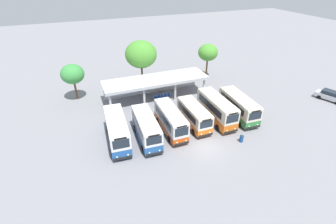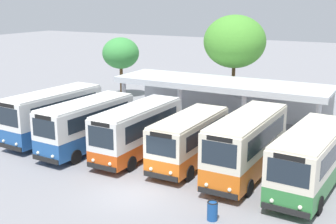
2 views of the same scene
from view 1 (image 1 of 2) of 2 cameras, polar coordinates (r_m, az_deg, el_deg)
name	(u,v)px [view 1 (image 1 of 2)]	position (r m, az deg, el deg)	size (l,w,h in m)	color
ground_plane	(207,148)	(30.81, 8.99, -8.25)	(180.00, 180.00, 0.00)	gray
city_bus_nearest_orange	(117,130)	(30.90, -11.80, -4.01)	(2.76, 7.89, 3.48)	black
city_bus_second_in_row	(146,127)	(30.88, -5.07, -3.61)	(2.60, 7.52, 3.32)	black
city_bus_middle_cream	(171,120)	(32.36, 0.59, -1.77)	(2.35, 7.59, 3.26)	black
city_bus_fourth_amber	(194,115)	(33.79, 6.08, -0.63)	(2.34, 6.92, 3.05)	black
city_bus_fifth_blue	(216,108)	(35.29, 11.20, 0.84)	(2.44, 8.03, 3.52)	black
city_bus_far_end_green	(239,106)	(37.01, 16.11, 1.41)	(2.82, 7.96, 3.24)	black
parked_car_flank	(331,96)	(48.63, 33.61, 3.19)	(3.22, 4.89, 1.62)	black
terminal_canopy	(155,82)	(41.29, -3.11, 7.03)	(17.24, 5.00, 3.40)	silver
waiting_chair_end_by_column	(156,98)	(40.64, -2.87, 3.38)	(0.44, 0.44, 0.86)	slate
waiting_chair_second_from_end	(159,97)	(40.83, -2.11, 3.54)	(0.44, 0.44, 0.86)	slate
waiting_chair_middle_seat	(162,96)	(41.01, -1.36, 3.68)	(0.44, 0.44, 0.86)	slate
waiting_chair_fourth_seat	(165,96)	(41.19, -0.61, 3.82)	(0.44, 0.44, 0.86)	slate
waiting_chair_fifth_seat	(169,95)	(41.35, 0.16, 3.93)	(0.44, 0.44, 0.86)	slate
roadside_tree_behind_canopy	(141,54)	(43.95, -6.30, 13.18)	(5.52, 5.52, 8.40)	brown
roadside_tree_east_of_canopy	(208,53)	(48.54, 9.27, 13.49)	(3.74, 3.74, 6.69)	brown
roadside_tree_west_of_canopy	(72,74)	(42.28, -21.34, 8.20)	(3.68, 3.68, 6.02)	brown
litter_bin_apron	(241,139)	(32.51, 16.71, -5.97)	(0.49, 0.49, 0.90)	#19478C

